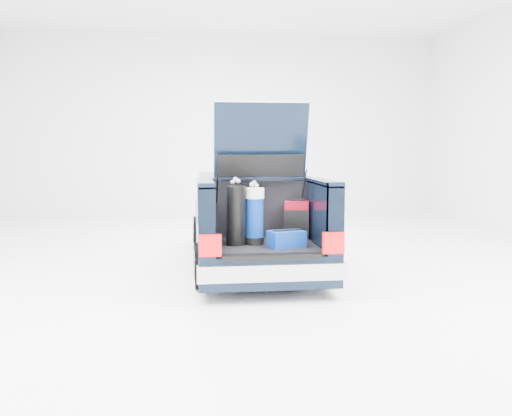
{
  "coord_description": "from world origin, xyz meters",
  "views": [
    {
      "loc": [
        -0.96,
        -8.42,
        1.84
      ],
      "look_at": [
        0.0,
        -0.5,
        0.97
      ],
      "focal_mm": 38.0,
      "sensor_mm": 36.0,
      "label": 1
    }
  ],
  "objects": [
    {
      "name": "ground",
      "position": [
        0.0,
        0.0,
        0.0
      ],
      "size": [
        14.0,
        14.0,
        0.0
      ],
      "primitive_type": "plane",
      "color": "white",
      "rests_on": "ground"
    },
    {
      "name": "blue_golf_bag",
      "position": [
        -0.13,
        -1.46,
        0.98
      ],
      "size": [
        0.28,
        0.28,
        0.84
      ],
      "rotation": [
        0.0,
        0.0,
        0.11
      ],
      "color": "black",
      "rests_on": "car"
    },
    {
      "name": "red_suitcase",
      "position": [
        0.5,
        -1.09,
        0.86
      ],
      "size": [
        0.37,
        0.29,
        0.55
      ],
      "rotation": [
        0.0,
        0.0,
        -0.23
      ],
      "color": "maroon",
      "rests_on": "car"
    },
    {
      "name": "black_golf_bag",
      "position": [
        -0.38,
        -1.51,
        0.99
      ],
      "size": [
        0.28,
        0.33,
        0.88
      ],
      "rotation": [
        0.0,
        0.0,
        0.13
      ],
      "color": "black",
      "rests_on": "car"
    },
    {
      "name": "blue_duffel",
      "position": [
        0.24,
        -1.72,
        0.71
      ],
      "size": [
        0.5,
        0.4,
        0.23
      ],
      "rotation": [
        0.0,
        0.0,
        0.29
      ],
      "color": "navy",
      "rests_on": "car"
    },
    {
      "name": "car",
      "position": [
        -0.0,
        0.11,
        0.67
      ],
      "size": [
        1.87,
        4.65,
        2.47
      ],
      "color": "black",
      "rests_on": "ground"
    }
  ]
}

